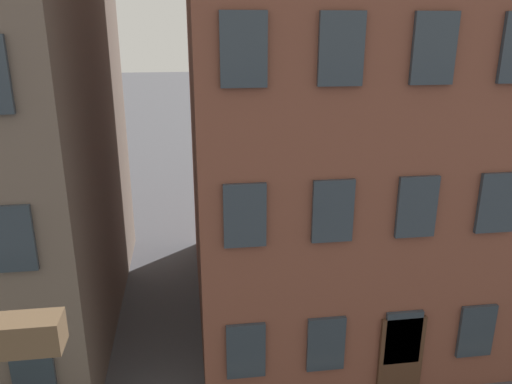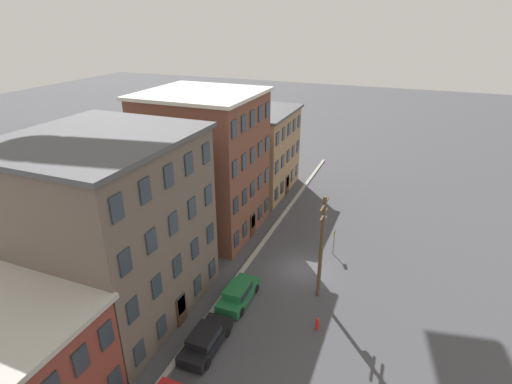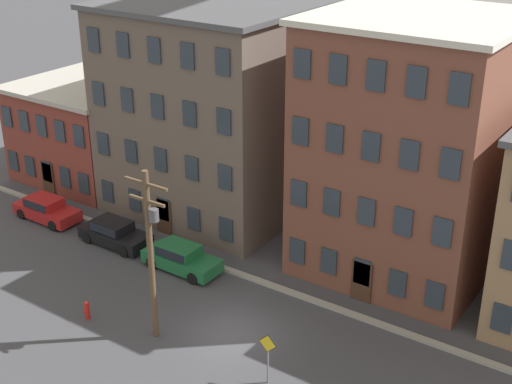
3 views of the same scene
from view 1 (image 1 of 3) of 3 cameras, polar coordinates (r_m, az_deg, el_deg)
name	(u,v)px [view 1 (image 1 of 3)]	position (r m, az deg, el deg)	size (l,w,h in m)	color
apartment_far	(350,94)	(15.46, 10.73, 10.99)	(9.95, 10.25, 13.60)	brown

